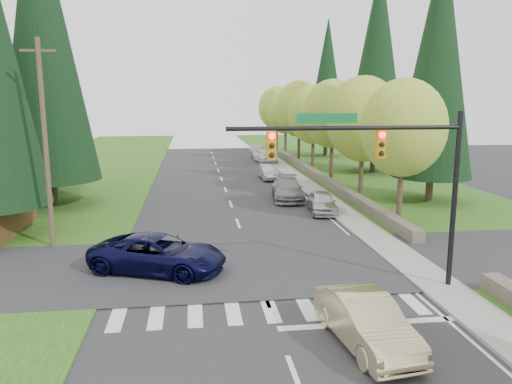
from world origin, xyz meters
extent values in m
plane|color=#28282B|center=(0.00, 0.00, 0.00)|extent=(120.00, 120.00, 0.00)
cube|color=#1A5516|center=(13.00, 20.00, 0.03)|extent=(14.00, 110.00, 0.06)
cube|color=#1A5516|center=(-13.00, 20.00, 0.03)|extent=(14.00, 110.00, 0.06)
cube|color=#28282B|center=(0.00, 8.00, 0.00)|extent=(120.00, 8.00, 0.10)
cube|color=gray|center=(6.90, 22.00, 0.07)|extent=(1.80, 80.00, 0.13)
cube|color=gray|center=(6.05, 22.00, 0.07)|extent=(0.20, 80.00, 0.13)
cube|color=#4C4438|center=(8.60, 30.00, 0.35)|extent=(0.70, 40.00, 0.70)
cylinder|color=black|center=(7.20, 4.50, 3.40)|extent=(0.20, 0.20, 6.80)
cylinder|color=black|center=(2.90, 4.50, 6.20)|extent=(8.60, 0.16, 0.16)
cube|color=#0C662D|center=(2.20, 4.55, 6.55)|extent=(2.20, 0.04, 0.35)
cube|color=#BF8C0C|center=(4.20, 4.50, 5.60)|extent=(0.32, 0.24, 1.00)
sphere|color=#FF0C05|center=(4.20, 4.36, 5.95)|extent=(0.22, 0.22, 0.22)
cube|color=#BF8C0C|center=(0.20, 4.50, 5.60)|extent=(0.32, 0.24, 1.00)
sphere|color=#FF0C05|center=(0.20, 4.36, 5.95)|extent=(0.22, 0.22, 0.22)
cylinder|color=#473828|center=(-9.50, 12.00, 5.00)|extent=(0.24, 0.24, 10.00)
cube|color=#473828|center=(-9.50, 12.00, 9.40)|extent=(1.60, 0.10, 0.12)
cylinder|color=#38281C|center=(9.20, 14.00, 2.38)|extent=(0.32, 0.32, 4.76)
ellipsoid|color=olive|center=(9.20, 14.00, 5.61)|extent=(4.80, 4.80, 5.52)
cylinder|color=#38281C|center=(9.30, 21.00, 2.46)|extent=(0.32, 0.32, 4.93)
ellipsoid|color=olive|center=(9.30, 21.00, 5.81)|extent=(5.20, 5.20, 5.98)
cylinder|color=#38281C|center=(9.10, 28.00, 2.52)|extent=(0.32, 0.32, 5.04)
ellipsoid|color=olive|center=(9.10, 28.00, 5.94)|extent=(5.00, 5.00, 5.75)
cylinder|color=#38281C|center=(9.20, 35.00, 2.41)|extent=(0.32, 0.32, 4.82)
ellipsoid|color=olive|center=(9.20, 35.00, 5.68)|extent=(5.00, 5.00, 5.75)
cylinder|color=#38281C|center=(9.30, 42.00, 2.58)|extent=(0.32, 0.32, 5.15)
ellipsoid|color=olive|center=(9.30, 42.00, 6.07)|extent=(5.40, 5.40, 6.21)
cylinder|color=#38281C|center=(9.10, 49.00, 2.35)|extent=(0.32, 0.32, 4.70)
ellipsoid|color=olive|center=(9.10, 49.00, 5.54)|extent=(4.80, 4.80, 5.52)
cylinder|color=#38281C|center=(9.20, 56.00, 2.49)|extent=(0.32, 0.32, 4.98)
ellipsoid|color=olive|center=(9.20, 56.00, 5.87)|extent=(5.20, 5.20, 5.98)
cylinder|color=#38281C|center=(-12.00, 22.00, 1.00)|extent=(0.50, 0.50, 2.00)
cone|color=black|center=(-12.00, 22.00, 11.30)|extent=(6.46, 6.46, 19.00)
cylinder|color=#38281C|center=(-14.00, 28.00, 1.00)|extent=(0.50, 0.50, 2.00)
cone|color=black|center=(-14.00, 28.00, 10.30)|extent=(5.78, 5.78, 17.00)
cylinder|color=#38281C|center=(14.00, 20.00, 1.00)|extent=(0.50, 0.50, 2.00)
cone|color=black|center=(14.00, 20.00, 9.80)|extent=(5.44, 5.44, 16.00)
cylinder|color=#38281C|center=(15.00, 34.00, 1.00)|extent=(0.50, 0.50, 2.00)
cone|color=black|center=(15.00, 34.00, 10.80)|extent=(6.12, 6.12, 18.00)
cylinder|color=#38281C|center=(14.00, 48.00, 1.00)|extent=(0.50, 0.50, 2.00)
cone|color=black|center=(14.00, 48.00, 9.30)|extent=(5.10, 5.10, 15.00)
imported|color=beige|center=(2.43, 0.45, 0.75)|extent=(2.17, 4.73, 1.50)
imported|color=black|center=(-4.08, 7.69, 0.79)|extent=(6.29, 4.56, 1.59)
imported|color=silver|center=(5.60, 17.58, 0.70)|extent=(2.09, 4.24, 1.39)
imported|color=gray|center=(4.20, 22.04, 0.76)|extent=(2.67, 5.46, 1.53)
imported|color=#B0B0B5|center=(4.20, 31.28, 0.65)|extent=(1.49, 3.97, 1.30)
imported|color=white|center=(5.60, 42.94, 0.82)|extent=(2.55, 5.01, 1.64)
imported|color=#A3A3A8|center=(5.60, 46.37, 0.67)|extent=(2.05, 4.70, 1.34)
camera|label=1|loc=(-2.56, -12.81, 7.26)|focal=35.00mm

